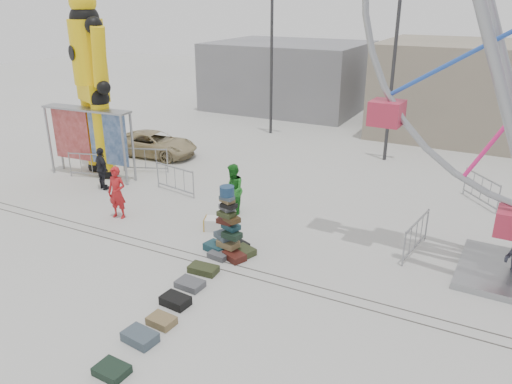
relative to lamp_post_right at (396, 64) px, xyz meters
The scene contains 26 objects.
ground 14.09m from the lamp_post_right, 103.39° to the right, with size 90.00×90.00×0.00m, color #9E9E99.
track_line_near 13.54m from the lamp_post_right, 104.01° to the right, with size 40.00×0.04×0.01m, color #47443F.
track_line_far 13.18m from the lamp_post_right, 104.46° to the right, with size 40.00×0.04×0.01m, color #47443F.
building_right 8.26m from the lamp_post_right, 60.84° to the left, with size 12.00×8.00×5.00m, color gray.
building_left 13.00m from the lamp_post_right, 135.30° to the left, with size 10.00×8.00×4.40m, color gray.
lamp_post_right is the anchor object (origin of this frame).
lamp_post_left 7.28m from the lamp_post_right, 164.05° to the left, with size 1.41×0.25×8.00m.
suitcase_tower 12.24m from the lamp_post_right, 100.00° to the right, with size 1.66×1.38×2.18m.
crash_test_dummy 13.14m from the lamp_post_right, 144.53° to the right, with size 3.03×1.79×7.85m.
banner_scaffold 13.63m from the lamp_post_right, 142.63° to the right, with size 4.16×0.98×2.99m.
steamer_trunk 11.51m from the lamp_post_right, 107.34° to the right, with size 0.86×0.50×0.40m, color silver.
row_case_0 13.65m from the lamp_post_right, 99.26° to the right, with size 0.82×0.47×0.20m, color #2E361B.
row_case_1 14.41m from the lamp_post_right, 98.29° to the right, with size 0.73×0.52×0.18m, color #4F5055.
row_case_2 15.19m from the lamp_post_right, 97.26° to the right, with size 0.72×0.49×0.24m, color black.
row_case_3 15.95m from the lamp_post_right, 96.17° to the right, with size 0.64×0.46×0.20m, color olive.
row_case_4 16.65m from the lamp_post_right, 96.05° to the right, with size 0.78×0.52×0.24m, color #3F4E5A.
row_case_5 17.70m from the lamp_post_right, 95.12° to the right, with size 0.69×0.52×0.18m, color black.
barricade_dummy_a 14.03m from the lamp_post_right, 142.09° to the right, with size 2.00×0.10×1.10m, color gray, non-canonical shape.
barricade_dummy_b 11.92m from the lamp_post_right, 143.93° to the right, with size 2.00×0.10×1.10m, color gray, non-canonical shape.
barricade_dummy_c 11.04m from the lamp_post_right, 128.46° to the right, with size 2.00×0.10×1.10m, color gray, non-canonical shape.
barricade_wheel_front 10.12m from the lamp_post_right, 71.31° to the right, with size 2.00×0.10×1.10m, color gray, non-canonical shape.
barricade_wheel_back 7.00m from the lamp_post_right, 40.47° to the right, with size 2.00×0.10×1.10m, color gray, non-canonical shape.
pedestrian_red 13.35m from the lamp_post_right, 121.84° to the right, with size 0.68×0.45×1.86m, color #AA181B.
pedestrian_green 10.09m from the lamp_post_right, 110.86° to the right, with size 0.90×0.70×1.84m, color #1C701E.
pedestrian_black 13.45m from the lamp_post_right, 135.44° to the right, with size 1.01×0.42×1.73m, color black.
parked_suv 11.85m from the lamp_post_right, 156.39° to the right, with size 1.95×4.22×1.17m, color tan.
Camera 1 is at (7.99, -10.01, 7.30)m, focal length 35.00 mm.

